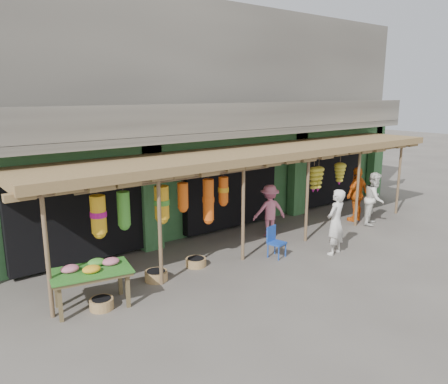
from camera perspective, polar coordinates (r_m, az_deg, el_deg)
ground at (r=13.00m, az=6.95°, el=-6.99°), size 80.00×80.00×0.00m
building at (r=16.06m, az=-5.21°, el=9.15°), size 16.40×6.80×7.00m
awning at (r=12.84m, az=4.27°, el=4.70°), size 14.00×2.70×2.79m
flower_table at (r=9.56m, az=-16.94°, el=-9.92°), size 1.76×1.24×0.97m
blue_chair at (r=12.02m, az=6.62°, el=-6.25°), size 0.48×0.49×0.85m
basket_left at (r=10.75m, az=-8.85°, el=-10.75°), size 0.72×0.72×0.23m
basket_mid at (r=11.47m, az=-3.69°, el=-9.13°), size 0.57×0.57×0.21m
basket_right at (r=9.68m, az=-15.70°, el=-13.88°), size 0.60×0.60×0.22m
person_front at (r=12.39m, az=14.37°, el=-3.83°), size 0.74×0.56×1.84m
person_right at (r=15.60m, az=19.05°, el=-0.82°), size 1.07×0.96×1.79m
person_vendor at (r=15.81m, az=16.97°, el=-0.26°), size 1.15×0.54×1.91m
person_shopper at (r=13.65m, az=5.96°, el=-2.41°), size 1.20×0.94×1.62m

